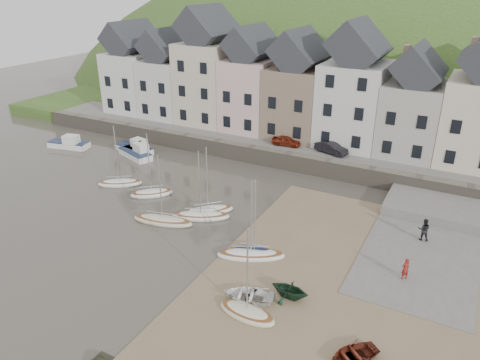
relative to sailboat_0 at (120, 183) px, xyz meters
The scene contains 26 objects.
ground 14.02m from the sailboat_0, 21.84° to the right, with size 160.00×160.00×0.00m, color #4D463C.
quay_land 29.78m from the sailboat_0, 64.10° to the left, with size 90.00×30.00×1.50m, color #3A5622.
quay_street 20.11m from the sailboat_0, 49.60° to the left, with size 70.00×7.00×0.10m, color slate.
seawall 17.57m from the sailboat_0, 42.18° to the left, with size 70.00×1.20×1.80m, color slate.
beach 24.57m from the sailboat_0, 12.25° to the right, with size 18.00×26.00×0.06m, color #7F6B4D.
slipway 28.15m from the sailboat_0, ahead, with size 8.00×18.00×0.12m, color slate.
hillside 58.30m from the sailboat_0, 81.68° to the left, with size 134.40×84.00×84.00m.
townhouse_terrace 24.92m from the sailboat_0, 51.83° to the left, with size 61.05×8.00×13.93m.
sailboat_0 is the anchor object (origin of this frame).
sailboat_1 4.24m from the sailboat_0, ahead, with size 3.96×3.73×6.32m.
sailboat_2 9.27m from the sailboat_0, 26.27° to the right, with size 5.47×2.65×6.32m.
sailboat_3 10.77m from the sailboat_0, ahead, with size 4.26×4.21×6.32m.
sailboat_4 10.85m from the sailboat_0, 10.22° to the right, with size 5.07×3.59×6.32m.
sailboat_5 17.90m from the sailboat_0, 15.79° to the right, with size 4.14×2.39×6.32m.
sailboat_6 17.88m from the sailboat_0, 16.85° to the right, with size 5.19×3.54×6.32m.
sailboat_7 22.56m from the sailboat_0, 28.92° to the right, with size 3.84×1.72×6.32m.
motorboat_0 7.59m from the sailboat_0, 117.47° to the left, with size 5.10×3.27×1.70m.
motorboat_1 13.78m from the sailboat_0, 156.97° to the left, with size 5.19×2.75×1.70m.
motorboat_2 9.19m from the sailboat_0, 120.70° to the left, with size 5.29×2.66×1.70m.
rowboat_white 21.38m from the sailboat_0, 26.54° to the right, with size 2.36×3.30×0.68m, color white.
rowboat_green 22.86m from the sailboat_0, 20.84° to the right, with size 2.12×2.46×1.30m, color #173320.
rowboat_red 28.62m from the sailboat_0, 23.17° to the right, with size 2.05×2.88×0.60m, color maroon.
person_red 27.61m from the sailboat_0, ahead, with size 0.58×0.38×1.60m, color maroon.
person_dark 28.01m from the sailboat_0, ahead, with size 0.88×0.69×1.82m, color black.
car_left 18.52m from the sailboat_0, 50.84° to the left, with size 1.29×3.21×1.09m, color maroon.
car_right 22.14m from the sailboat_0, 40.38° to the left, with size 1.28×3.67×1.21m, color black.
Camera 1 is at (16.58, -25.00, 18.77)m, focal length 33.92 mm.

